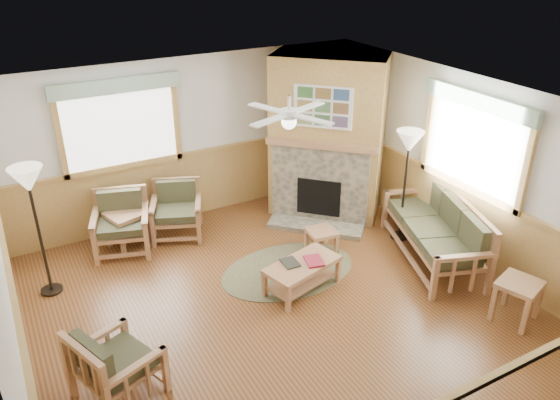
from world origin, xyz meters
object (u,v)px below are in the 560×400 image
armchair_back_left (121,224)px  armchair_back_right (177,211)px  coffee_table (302,276)px  floor_lamp_right (405,186)px  armchair_left (117,362)px  end_table_sofa (516,301)px  footstool (322,240)px  end_table_chairs (127,229)px  floor_lamp_left (39,232)px  sofa (434,230)px

armchair_back_left → armchair_back_right: 0.89m
armchair_back_right → coffee_table: size_ratio=0.82×
floor_lamp_right → armchair_left: bearing=-166.5°
coffee_table → end_table_sofa: bearing=-57.2°
armchair_left → footstool: bearing=-88.5°
armchair_back_right → end_table_chairs: 0.80m
armchair_back_left → armchair_back_right: bearing=20.2°
armchair_back_left → footstool: (2.63, -1.49, -0.27)m
armchair_left → end_table_chairs: 3.09m
armchair_back_right → footstool: armchair_back_right is taller
end_table_chairs → floor_lamp_right: bearing=-25.3°
armchair_back_left → end_table_sofa: 5.59m
armchair_back_left → end_table_chairs: bearing=56.7°
armchair_left → floor_lamp_left: (-0.36, 2.29, 0.50)m
armchair_back_left → footstool: size_ratio=2.21×
coffee_table → footstool: coffee_table is taller
end_table_sofa → armchair_left: bearing=166.0°
end_table_chairs → armchair_left: bearing=-106.6°
sofa → floor_lamp_left: 5.45m
floor_lamp_left → floor_lamp_right: 5.23m
armchair_left → end_table_sofa: size_ratio=1.53×
armchair_left → coffee_table: armchair_left is taller
end_table_sofa → floor_lamp_right: 2.38m
sofa → armchair_back_right: size_ratio=2.43×
end_table_sofa → sofa: bearing=86.7°
coffee_table → armchair_back_left: bearing=115.4°
sofa → armchair_left: (-4.74, -0.43, -0.06)m
armchair_back_left → end_table_chairs: armchair_back_left is taller
armchair_left → footstool: 3.70m
floor_lamp_right → end_table_chairs: bearing=154.7°
armchair_left → footstool: armchair_left is taller
coffee_table → end_table_sofa: 2.72m
footstool → floor_lamp_right: size_ratio=0.23×
sofa → end_table_chairs: bearing=-102.9°
footstool → coffee_table: bearing=-137.3°
floor_lamp_right → end_table_sofa: bearing=-92.3°
end_table_sofa → armchair_back_right: bearing=126.1°
coffee_table → end_table_chairs: bearing=113.0°
armchair_back_left → armchair_back_right: size_ratio=1.05×
coffee_table → end_table_sofa: end_table_sofa is taller
footstool → floor_lamp_left: (-3.78, 0.90, 0.74)m
armchair_left → footstool: (3.42, 1.39, -0.24)m
end_table_chairs → floor_lamp_left: (-1.24, -0.67, 0.63)m
armchair_back_right → armchair_left: size_ratio=1.01×
coffee_table → floor_lamp_right: floor_lamp_right is taller
footstool → armchair_back_right: bearing=138.8°
coffee_table → armchair_back_right: bearing=98.7°
footstool → floor_lamp_right: floor_lamp_right is taller
floor_lamp_left → end_table_sofa: bearing=-34.6°
coffee_table → end_table_chairs: (-1.76, 2.28, 0.08)m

